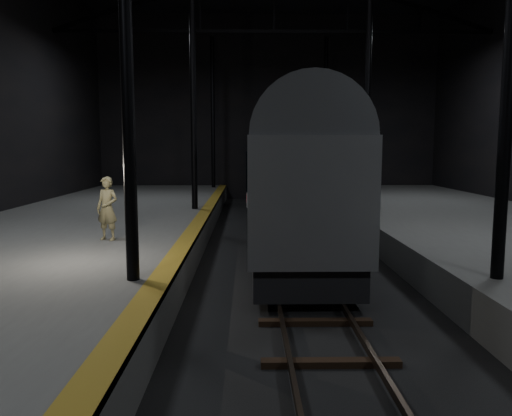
{
  "coord_description": "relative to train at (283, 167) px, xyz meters",
  "views": [
    {
      "loc": [
        -1.41,
        -14.12,
        3.73
      ],
      "look_at": [
        -1.19,
        0.03,
        2.0
      ],
      "focal_mm": 35.0,
      "sensor_mm": 36.0,
      "label": 1
    }
  ],
  "objects": [
    {
      "name": "platform_left",
      "position": [
        -7.5,
        -6.3,
        -2.44
      ],
      "size": [
        9.0,
        43.8,
        1.0
      ],
      "primitive_type": "cube",
      "color": "#525250",
      "rests_on": "ground"
    },
    {
      "name": "tactile_strip",
      "position": [
        -3.25,
        -6.3,
        -1.93
      ],
      "size": [
        0.5,
        43.8,
        0.01
      ],
      "primitive_type": "cube",
      "color": "olive",
      "rests_on": "platform_left"
    },
    {
      "name": "track",
      "position": [
        0.0,
        -6.3,
        -2.87
      ],
      "size": [
        2.4,
        43.0,
        0.24
      ],
      "color": "#3F3328",
      "rests_on": "ground"
    },
    {
      "name": "woman",
      "position": [
        -5.56,
        -5.82,
        -1.0
      ],
      "size": [
        0.8,
        0.65,
        1.88
      ],
      "primitive_type": "imported",
      "rotation": [
        0.0,
        0.0,
        -0.35
      ],
      "color": "#8F8457",
      "rests_on": "platform_left"
    },
    {
      "name": "ground",
      "position": [
        0.0,
        -6.3,
        -2.94
      ],
      "size": [
        44.0,
        44.0,
        0.0
      ],
      "primitive_type": "plane",
      "color": "black",
      "rests_on": "ground"
    },
    {
      "name": "train",
      "position": [
        0.0,
        0.0,
        0.0
      ],
      "size": [
        2.95,
        19.69,
        5.26
      ],
      "color": "#ABADB3",
      "rests_on": "ground"
    }
  ]
}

